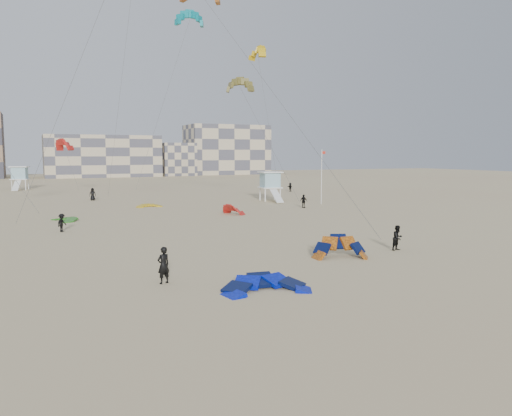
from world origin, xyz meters
name	(u,v)px	position (x,y,z in m)	size (l,w,h in m)	color
ground	(239,285)	(0.00, 0.00, 0.00)	(320.00, 320.00, 0.00)	tan
kite_ground_blue	(266,291)	(0.81, -1.56, 0.00)	(4.23, 4.31, 1.16)	#051ECF
kite_ground_orange	(340,258)	(8.52, 3.50, 0.00)	(3.46, 2.70, 2.24)	orange
kite_ground_green	(65,221)	(-6.53, 29.89, 0.00)	(3.00, 3.16, 0.57)	#1F7B23
kite_ground_red_far	(233,214)	(10.89, 28.12, 0.00)	(2.87, 2.39, 1.81)	red
kite_ground_yellow	(149,207)	(4.04, 39.60, 0.00)	(2.94, 3.07, 0.61)	yellow
kitesurfer_main	(163,265)	(-3.43, 1.87, 0.96)	(0.70, 0.46, 1.93)	black
kitesurfer_b	(398,238)	(13.57, 3.99, 0.87)	(0.85, 0.66, 1.75)	black
kitesurfer_c	(62,223)	(-7.20, 22.40, 0.79)	(1.02, 0.59, 1.58)	black
kitesurfer_d	(304,201)	(21.29, 30.58, 0.84)	(0.98, 0.41, 1.68)	black
kitesurfer_e	(93,194)	(-1.47, 51.63, 0.91)	(0.89, 0.58, 1.82)	black
kitesurfer_f	(290,187)	(32.65, 55.26, 0.78)	(1.45, 0.46, 1.56)	black
kite_fly_olive	(240,86)	(15.71, 37.75, 15.37)	(6.01, 12.47, 15.70)	brown
kite_fly_yellow	(258,54)	(24.33, 51.00, 22.49)	(7.42, 5.04, 23.05)	yellow
kite_fly_teal_b	(190,20)	(13.73, 52.79, 27.04)	(10.44, 6.07, 27.28)	#008A89
kite_fly_red	(64,146)	(-4.21, 65.80, 8.00)	(5.23, 7.69, 8.68)	red
lifeguard_tower_near	(270,186)	(21.61, 40.74, 2.07)	(3.25, 5.87, 4.18)	white
lifeguard_tower_far	(20,178)	(-11.30, 79.78, 2.18)	(3.68, 6.33, 4.39)	white
flagpole	(322,175)	(25.86, 33.82, 3.84)	(0.59, 0.09, 7.30)	white
condo_mid	(102,156)	(10.00, 130.00, 6.00)	(32.00, 16.00, 12.00)	#BFAE8C
condo_east	(227,150)	(50.00, 132.00, 8.00)	(26.00, 14.00, 16.00)	#BFAE8C
condo_fill_right	(177,159)	(32.00, 128.00, 5.00)	(10.00, 10.00, 10.00)	#BFAE8C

